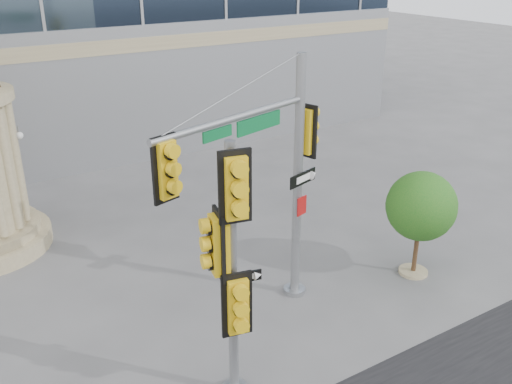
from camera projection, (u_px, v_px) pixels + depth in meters
ground at (294, 332)px, 14.38m from camera, size 120.00×120.00×0.00m
main_signal_pole at (268, 166)px, 13.63m from camera, size 5.04×1.89×6.67m
secondary_signal_pole at (231, 260)px, 11.02m from camera, size 1.00×0.86×5.75m
street_tree at (421, 209)px, 16.24m from camera, size 2.05×2.00×3.20m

